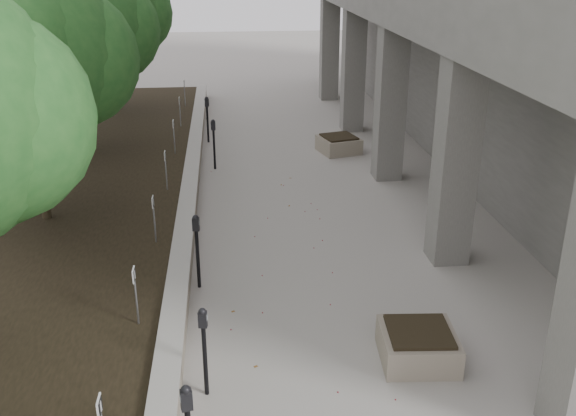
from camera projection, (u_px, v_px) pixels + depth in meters
retaining_wall at (189, 202)px, 15.11m from camera, size 0.39×26.00×0.50m
planting_bed at (28, 210)px, 14.79m from camera, size 7.00×26.00×0.40m
crabapple_tree_3 at (28, 92)px, 12.84m from camera, size 4.60×4.00×5.44m
crabapple_tree_4 at (79, 54)px, 17.45m from camera, size 4.60×4.00×5.44m
crabapple_tree_5 at (108, 32)px, 22.07m from camera, size 4.60×4.00×5.44m
parking_sign_3 at (136, 296)px, 9.75m from camera, size 0.04×0.22×0.96m
parking_sign_4 at (154, 220)px, 12.52m from camera, size 0.04×0.22×0.96m
parking_sign_5 at (166, 171)px, 15.29m from camera, size 0.04×0.22×0.96m
parking_sign_6 at (174, 137)px, 18.05m from camera, size 0.04×0.22×0.96m
parking_sign_7 at (180, 112)px, 20.82m from camera, size 0.04×0.22×0.96m
parking_sign_8 at (185, 93)px, 23.59m from camera, size 0.04×0.22×0.96m
parking_meter_2 at (205, 352)px, 8.73m from camera, size 0.15×0.12×1.37m
parking_meter_3 at (197, 252)px, 11.56m from camera, size 0.16×0.12×1.43m
parking_meter_4 at (214, 144)px, 17.91m from camera, size 0.15×0.11×1.43m
parking_meter_5 at (207, 120)px, 20.43m from camera, size 0.17×0.14×1.48m
planter_front at (418, 345)px, 9.64m from camera, size 1.19×1.19×0.52m
planter_back at (339, 144)px, 19.59m from camera, size 1.35×1.35×0.52m
berry_scatter at (276, 291)px, 11.66m from camera, size 3.30×14.10×0.02m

